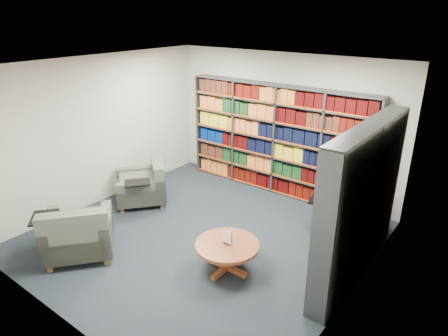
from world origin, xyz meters
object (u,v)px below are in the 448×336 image
Objects in this scene: chair_green_right at (343,215)px; coffee_table at (227,249)px; chair_teal_left at (145,186)px; chair_teal_front at (78,236)px.

chair_green_right reaches higher than coffee_table.
chair_teal_left is 2.00m from chair_teal_front.
chair_green_right is at bearing 47.40° from chair_teal_front.
chair_green_right is 4.31m from chair_teal_front.
coffee_table is (2.01, 1.09, -0.01)m from chair_teal_front.
coffee_table is (-0.91, -2.08, 0.05)m from chair_green_right.
chair_teal_front is at bearing -72.25° from chair_teal_left.
chair_teal_front is at bearing -132.60° from chair_green_right.
chair_teal_left is at bearing 107.75° from chair_teal_front.
chair_green_right is at bearing 66.41° from coffee_table.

